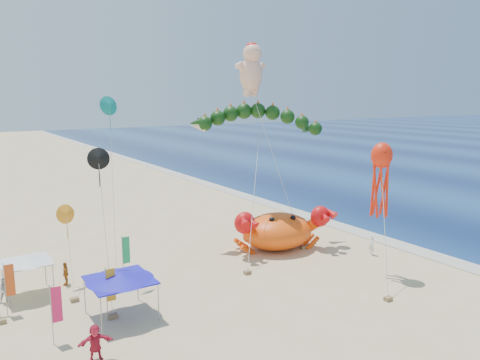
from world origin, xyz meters
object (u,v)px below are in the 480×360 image
(cherub_kite, at_px, (252,69))
(canopy_blue, at_px, (120,276))
(dragon_kite, at_px, (258,123))
(canopy_white, at_px, (26,259))
(octopus_kite, at_px, (381,174))
(crab_inflatable, at_px, (278,230))

(cherub_kite, bearing_deg, canopy_blue, -150.97)
(dragon_kite, xyz_separation_m, canopy_white, (-18.88, -1.47, -7.88))
(octopus_kite, relative_size, canopy_blue, 2.47)
(cherub_kite, bearing_deg, dragon_kite, -63.93)
(canopy_white, bearing_deg, octopus_kite, -23.45)
(dragon_kite, bearing_deg, cherub_kite, 116.07)
(dragon_kite, height_order, canopy_blue, dragon_kite)
(cherub_kite, distance_m, canopy_white, 22.44)
(crab_inflatable, xyz_separation_m, canopy_blue, (-15.13, -4.85, 0.83))
(canopy_white, bearing_deg, canopy_blue, -56.57)
(crab_inflatable, relative_size, dragon_kite, 0.72)
(octopus_kite, bearing_deg, cherub_kite, 105.02)
(cherub_kite, height_order, canopy_blue, cherub_kite)
(crab_inflatable, xyz_separation_m, dragon_kite, (-0.25, 2.68, 8.72))
(canopy_white, bearing_deg, crab_inflatable, -3.60)
(crab_inflatable, distance_m, octopus_kite, 10.24)
(crab_inflatable, xyz_separation_m, octopus_kite, (2.54, -8.20, 5.58))
(cherub_kite, xyz_separation_m, canopy_white, (-18.60, -2.05, -12.38))
(dragon_kite, bearing_deg, canopy_blue, -153.17)
(octopus_kite, relative_size, canopy_white, 3.02)
(crab_inflatable, distance_m, cherub_kite, 13.62)
(cherub_kite, distance_m, octopus_kite, 14.10)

